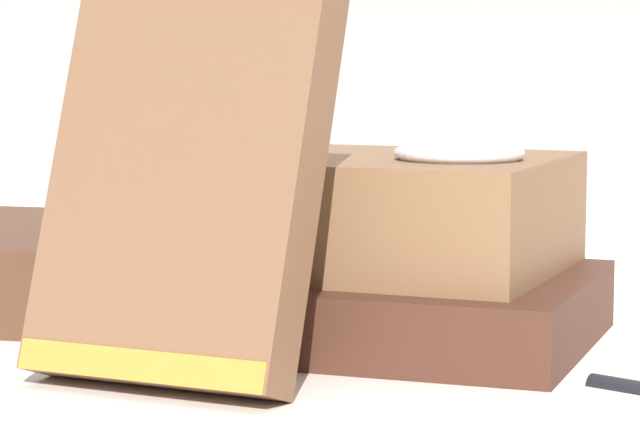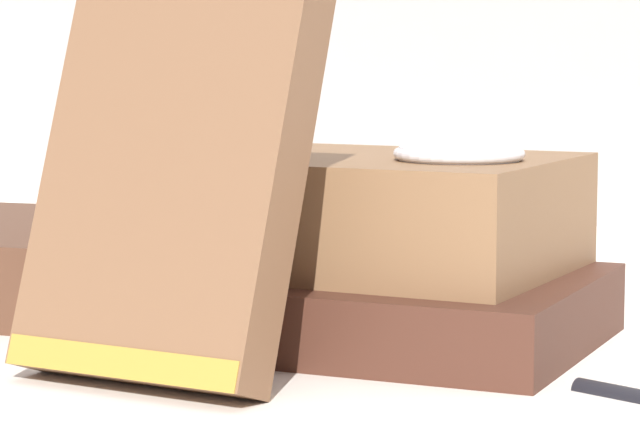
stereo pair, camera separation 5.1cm
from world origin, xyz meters
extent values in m
plane|color=silver|center=(0.00, 0.00, 0.00)|extent=(3.00, 3.00, 0.00)
cube|color=#422319|center=(0.06, 0.01, 0.02)|extent=(0.20, 0.17, 0.03)
cube|color=#B22323|center=(-0.03, 0.00, 0.02)|extent=(0.03, 0.15, 0.03)
cube|color=brown|center=(0.05, 0.02, 0.06)|extent=(0.18, 0.14, 0.05)
cube|color=#B22323|center=(-0.03, 0.01, 0.06)|extent=(0.02, 0.13, 0.05)
cube|color=brown|center=(0.02, -0.10, 0.08)|extent=(0.11, 0.08, 0.16)
cube|color=olive|center=(0.02, -0.13, 0.01)|extent=(0.11, 0.03, 0.02)
cylinder|color=silver|center=(0.10, 0.01, 0.09)|extent=(0.05, 0.05, 0.01)
torus|color=silver|center=(0.10, 0.01, 0.09)|extent=(0.06, 0.06, 0.01)
sphere|color=silver|center=(0.10, 0.04, 0.09)|extent=(0.01, 0.01, 0.01)
torus|color=#4C3828|center=(-0.01, 0.14, 0.00)|extent=(0.05, 0.05, 0.00)
torus|color=#4C3828|center=(0.05, 0.13, 0.00)|extent=(0.05, 0.05, 0.00)
cylinder|color=#4C3828|center=(0.02, 0.13, 0.00)|extent=(0.02, 0.01, 0.00)
camera|label=1|loc=(0.33, -0.62, 0.13)|focal=85.00mm
camera|label=2|loc=(0.37, -0.59, 0.13)|focal=85.00mm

